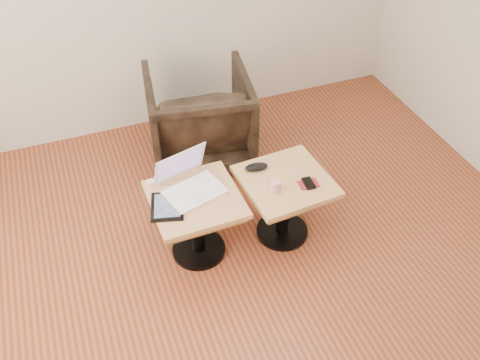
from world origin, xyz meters
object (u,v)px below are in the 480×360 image
object	(u,v)px
side_table_right	(285,193)
laptop	(190,183)
striped_cup	(275,186)
side_table_left	(196,212)
armchair	(199,117)

from	to	relation	value
side_table_right	laptop	bearing A→B (deg)	163.55
laptop	striped_cup	world-z (taller)	laptop
side_table_left	side_table_right	size ratio (longest dim) A/B	0.95
side_table_right	laptop	world-z (taller)	laptop
laptop	armchair	distance (m)	1.01
side_table_right	striped_cup	world-z (taller)	striped_cup
side_table_left	laptop	size ratio (longest dim) A/B	1.31
side_table_right	armchair	bearing A→B (deg)	99.68
armchair	striped_cup	bearing A→B (deg)	106.34
side_table_left	laptop	world-z (taller)	laptop
side_table_left	striped_cup	size ratio (longest dim) A/B	6.71
armchair	side_table_right	bearing A→B (deg)	112.80
laptop	striped_cup	distance (m)	0.53
side_table_left	laptop	xyz separation A→B (m)	(-0.00, 0.09, 0.18)
side_table_left	laptop	distance (m)	0.19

